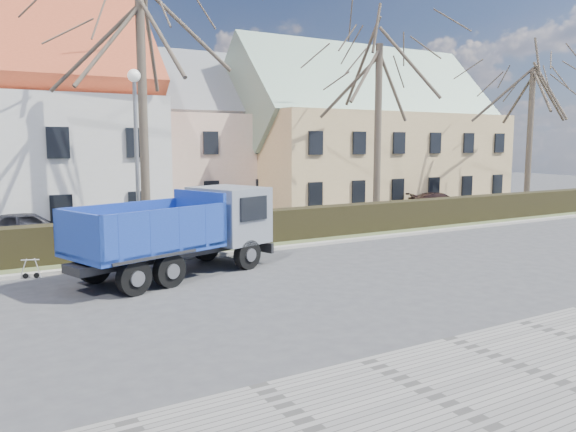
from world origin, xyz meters
TOP-DOWN VIEW (x-y plane):
  - ground at (0.00, 0.00)m, footprint 120.00×120.00m
  - sidewalk_near at (0.00, -8.50)m, footprint 80.00×5.00m
  - curb_far at (0.00, 4.60)m, footprint 80.00×0.30m
  - grass_strip at (0.00, 6.20)m, footprint 80.00×3.00m
  - hedge at (0.00, 6.00)m, footprint 60.00×0.90m
  - building_pink at (4.00, 20.00)m, footprint 10.80×8.80m
  - building_yellow at (16.00, 17.00)m, footprint 18.80×10.80m
  - tree_1 at (-2.00, 8.50)m, footprint 9.20×9.20m
  - tree_2 at (10.00, 8.50)m, footprint 8.00×8.00m
  - tree_3 at (22.00, 8.50)m, footprint 7.60×7.60m
  - dump_truck at (-3.10, 2.40)m, footprint 7.24×4.52m
  - streetlight at (-2.73, 7.00)m, footprint 0.54×0.54m
  - cart_frame at (-7.00, 4.43)m, footprint 0.83×0.64m
  - parked_car_a at (-6.20, 10.94)m, footprint 4.04×1.74m
  - parked_car_b at (16.61, 10.57)m, footprint 4.15×2.87m

SIDE VIEW (x-z plane):
  - ground at x=0.00m, z-range 0.00..0.00m
  - sidewalk_near at x=0.00m, z-range 0.00..0.08m
  - grass_strip at x=0.00m, z-range 0.00..0.10m
  - curb_far at x=0.00m, z-range 0.00..0.12m
  - cart_frame at x=-7.00m, z-range 0.00..0.67m
  - parked_car_b at x=16.61m, z-range 0.00..1.12m
  - hedge at x=0.00m, z-range 0.00..1.30m
  - parked_car_a at x=-6.20m, z-range 0.00..1.36m
  - dump_truck at x=-3.10m, z-range 0.00..2.72m
  - streetlight at x=-2.73m, z-range 0.00..6.85m
  - building_pink at x=4.00m, z-range 0.00..8.00m
  - building_yellow at x=16.00m, z-range 0.00..8.50m
  - tree_3 at x=22.00m, z-range 0.00..10.45m
  - tree_2 at x=10.00m, z-range 0.00..11.00m
  - tree_1 at x=-2.00m, z-range 0.00..12.65m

